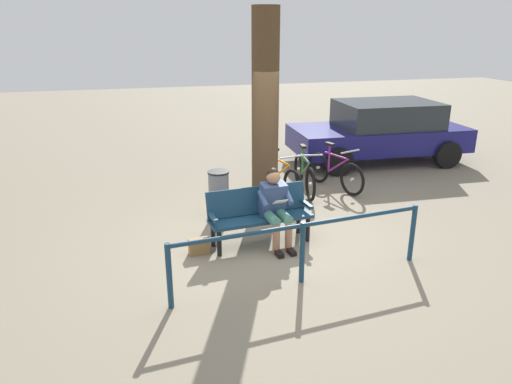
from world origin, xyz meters
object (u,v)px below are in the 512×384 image
person_reading (275,204)px  tree_trunk (265,115)px  litter_bin (219,195)px  handbag (199,246)px  parked_car (381,130)px  bench (259,212)px  bicycle_purple (304,175)px  bicycle_black (279,178)px  bicycle_orange (334,172)px

person_reading → tree_trunk: bearing=-105.1°
tree_trunk → litter_bin: size_ratio=4.02×
handbag → parked_car: bearing=-142.1°
bench → person_reading: bearing=140.0°
bench → parked_car: 5.56m
bench → tree_trunk: bearing=-115.4°
handbag → bicycle_purple: 3.32m
handbag → bench: bearing=-169.5°
bicycle_purple → litter_bin: bearing=-56.3°
bench → bicycle_purple: size_ratio=0.98×
bicycle_purple → bicycle_black: 0.55m
handbag → bicycle_purple: bicycle_purple is taller
person_reading → bicycle_orange: 2.98m
bicycle_orange → bicycle_purple: 0.68m
person_reading → parked_car: 5.51m
tree_trunk → bicycle_orange: bearing=-153.7°
parked_car → tree_trunk: bearing=36.6°
bicycle_black → parked_car: 3.63m
person_reading → litter_bin: person_reading is taller
bench → bicycle_orange: 3.01m
bicycle_purple → bicycle_orange: bearing=100.5°
handbag → bicycle_orange: bicycle_orange is taller
person_reading → bicycle_orange: person_reading is taller
tree_trunk → bicycle_purple: tree_trunk is taller
litter_bin → parked_car: bearing=-149.2°
bicycle_purple → bicycle_black: size_ratio=1.02×
bicycle_orange → bicycle_purple: same height
bench → bicycle_orange: (-2.17, -2.08, -0.15)m
litter_bin → bicycle_purple: bearing=-153.1°
person_reading → parked_car: (-3.88, -3.90, 0.11)m
litter_bin → bicycle_purple: (-1.93, -0.98, -0.08)m
parked_car → person_reading: bearing=47.1°
bench → bicycle_black: (-0.95, -2.00, -0.15)m
tree_trunk → litter_bin: (0.87, 0.17, -1.32)m
person_reading → handbag: person_reading is taller
bicycle_orange → litter_bin: bearing=-87.6°
bicycle_purple → bench: bearing=-29.4°
handbag → tree_trunk: (-1.41, -1.41, 1.64)m
handbag → tree_trunk: size_ratio=0.09×
tree_trunk → bicycle_black: bearing=-123.5°
bicycle_orange → parked_car: bearing=112.0°
litter_bin → bench: bearing=112.3°
bicycle_black → parked_car: parked_car is taller
tree_trunk → parked_car: 4.56m
bicycle_purple → bicycle_black: (0.54, 0.04, 0.00)m
litter_bin → bicycle_orange: (-2.60, -1.02, -0.08)m
litter_bin → bicycle_black: (-1.38, -0.94, -0.08)m
litter_bin → bicycle_purple: 2.16m
litter_bin → bicycle_black: 1.67m
bicycle_purple → bicycle_black: bearing=-79.1°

